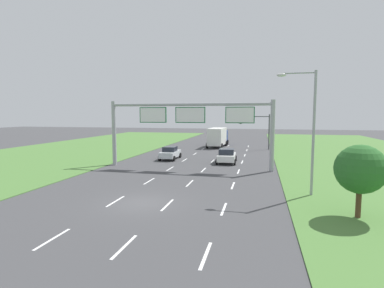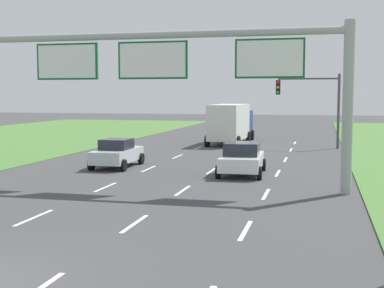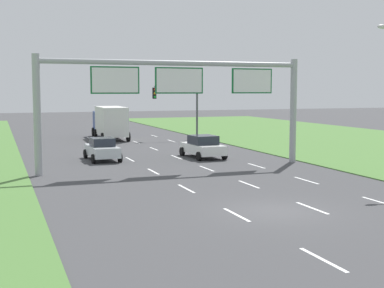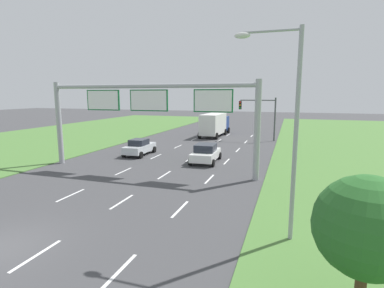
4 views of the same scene
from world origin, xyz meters
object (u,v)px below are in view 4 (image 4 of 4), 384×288
object	(u,v)px
car_lead_silver	(206,153)
street_lamp	(287,117)
sign_gantry	(148,108)
traffic_light_mast	(260,111)
box_truck	(215,124)
roadside_tree_near	(366,227)
car_near_red	(139,147)

from	to	relation	value
car_lead_silver	street_lamp	world-z (taller)	street_lamp
sign_gantry	traffic_light_mast	xyz separation A→B (m)	(6.53, 19.09, -1.08)
sign_gantry	street_lamp	distance (m)	13.33
box_truck	sign_gantry	xyz separation A→B (m)	(0.04, -21.44, 3.19)
car_lead_silver	street_lamp	bearing A→B (deg)	-64.47
car_lead_silver	roadside_tree_near	bearing A→B (deg)	-64.91
box_truck	sign_gantry	size ratio (longest dim) A/B	0.49
box_truck	roadside_tree_near	bearing A→B (deg)	-68.10
street_lamp	roadside_tree_near	xyz separation A→B (m)	(2.09, -4.24, -2.40)
car_lead_silver	roadside_tree_near	xyz separation A→B (m)	(8.97, -17.16, 1.86)
car_lead_silver	car_near_red	bearing A→B (deg)	168.85
street_lamp	car_near_red	bearing A→B (deg)	135.14
traffic_light_mast	street_lamp	bearing A→B (deg)	-82.33
traffic_light_mast	street_lamp	world-z (taller)	street_lamp
car_near_red	sign_gantry	bearing A→B (deg)	-56.25
box_truck	street_lamp	world-z (taller)	street_lamp
traffic_light_mast	street_lamp	distance (m)	27.89
sign_gantry	street_lamp	xyz separation A→B (m)	(10.25, -8.53, 0.13)
traffic_light_mast	roadside_tree_near	world-z (taller)	traffic_light_mast
car_lead_silver	sign_gantry	distance (m)	6.90
street_lamp	roadside_tree_near	world-z (taller)	street_lamp
car_near_red	traffic_light_mast	bearing A→B (deg)	51.56
car_lead_silver	roadside_tree_near	world-z (taller)	roadside_tree_near
car_lead_silver	street_lamp	xyz separation A→B (m)	(6.88, -12.91, 4.26)
car_near_red	box_truck	distance (m)	16.43
car_lead_silver	box_truck	xyz separation A→B (m)	(-3.41, 17.05, 0.94)
box_truck	street_lamp	size ratio (longest dim) A/B	0.99
roadside_tree_near	box_truck	bearing A→B (deg)	109.90
box_truck	street_lamp	xyz separation A→B (m)	(10.29, -29.97, 3.32)
car_near_red	traffic_light_mast	world-z (taller)	traffic_light_mast
car_near_red	roadside_tree_near	bearing A→B (deg)	-49.64
box_truck	roadside_tree_near	size ratio (longest dim) A/B	2.10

